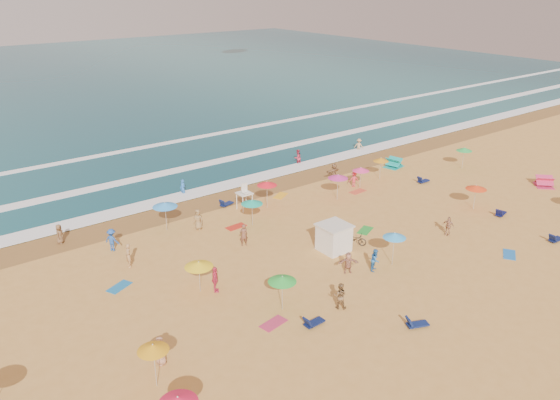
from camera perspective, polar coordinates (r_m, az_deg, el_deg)
ground at (r=42.57m, az=4.08°, el=-4.55°), size 220.00×220.00×0.00m
ocean at (r=116.77m, az=-24.58°, el=10.89°), size 220.00×140.00×0.18m
wet_sand at (r=51.75m, az=-5.02°, el=0.46°), size 220.00×220.00×0.00m
surf_foam at (r=58.93m, az=-9.64°, el=3.09°), size 200.00×18.70×0.05m
cabana at (r=41.24m, az=5.65°, el=-3.99°), size 2.00×2.00×2.00m
cabana_roof at (r=40.78m, az=5.71°, el=-2.66°), size 2.20×2.20×0.12m
bicycle at (r=42.47m, az=7.79°, el=-4.06°), size 1.58×1.88×0.97m
lifeguard_stand at (r=48.22m, az=-3.74°, el=0.16°), size 1.20×1.20×2.10m
beach_umbrellas at (r=41.19m, az=1.47°, el=-2.07°), size 50.24×22.56×0.78m
loungers at (r=38.49m, az=8.84°, el=-7.62°), size 47.04×27.48×0.34m
towels at (r=39.55m, az=3.80°, el=-6.76°), size 47.67×24.25×0.03m
popup_tents at (r=59.71m, az=18.83°, el=2.94°), size 9.84×15.21×1.20m
beachgoers at (r=45.74m, az=-0.18°, el=-1.40°), size 36.82×24.59×2.05m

